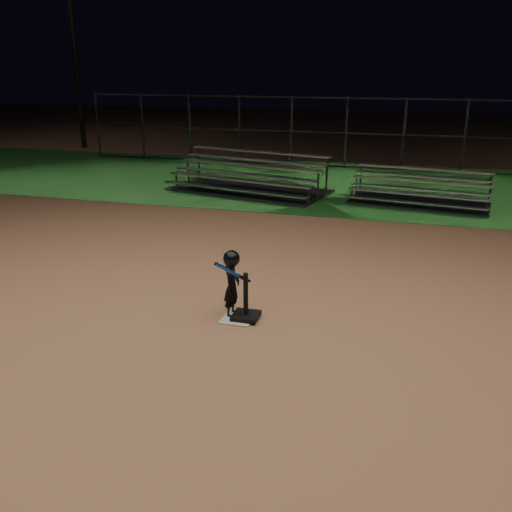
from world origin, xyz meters
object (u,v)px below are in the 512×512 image
Objects in this scene: light_pole_left at (72,30)px; bleacher_right at (419,197)px; batting_tee at (246,310)px; child_batter at (232,282)px; home_plate at (238,319)px; bleacher_left at (248,184)px.

bleacher_right is at bearing -25.32° from light_pole_left.
batting_tee is 0.18× the size of bleacher_right.
bleacher_right is at bearing 72.85° from batting_tee.
child_batter reaches higher than batting_tee.
batting_tee is at bearing -98.90° from bleacher_right.
child_batter is 8.39m from bleacher_right.
batting_tee is (0.11, 0.05, 0.13)m from home_plate.
home_plate is at bearing -99.54° from bleacher_right.
light_pole_left is at bearing 128.77° from home_plate.
child_batter is 0.21× the size of bleacher_left.
bleacher_right reaches higher than batting_tee.
home_plate is 8.58m from bleacher_left.
bleacher_left is (-2.26, 8.27, 0.22)m from home_plate.
home_plate is at bearing -157.78° from batting_tee.
light_pole_left reaches higher than home_plate.
home_plate is at bearing -128.57° from child_batter.
child_batter is at bearing -51.31° from light_pole_left.
home_plate is 0.18m from batting_tee.
child_batter reaches higher than bleacher_right.
batting_tee is 8.56m from bleacher_left.
light_pole_left is at bearing 42.54° from child_batter.
home_plate is 19.79m from light_pole_left.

